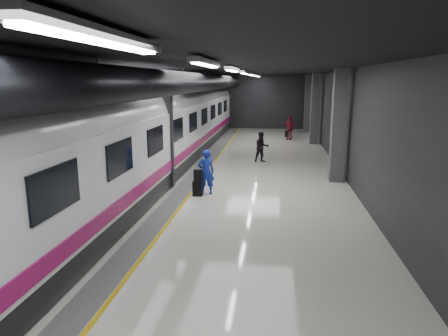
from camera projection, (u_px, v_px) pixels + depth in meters
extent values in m
plane|color=silver|center=(219.00, 190.00, 15.04)|extent=(40.00, 40.00, 0.00)
cube|color=black|center=(219.00, 67.00, 14.07)|extent=(10.00, 40.00, 0.02)
cube|color=#28282B|center=(252.00, 102.00, 33.93)|extent=(10.00, 0.02, 4.50)
cube|color=#28282B|center=(89.00, 128.00, 15.18)|extent=(0.02, 40.00, 4.50)
cube|color=#28282B|center=(360.00, 133.00, 13.93)|extent=(0.02, 40.00, 4.50)
cube|color=slate|center=(184.00, 189.00, 15.20)|extent=(0.65, 39.80, 0.01)
cube|color=yellow|center=(194.00, 189.00, 15.15)|extent=(0.10, 39.80, 0.01)
cylinder|color=black|center=(183.00, 83.00, 14.35)|extent=(0.80, 38.00, 0.80)
cube|color=silver|center=(105.00, 36.00, 3.36)|extent=(0.22, 2.60, 0.10)
cube|color=silver|center=(206.00, 62.00, 8.21)|extent=(0.22, 2.60, 0.10)
cube|color=silver|center=(232.00, 69.00, 13.05)|extent=(0.22, 2.60, 0.10)
cube|color=silver|center=(244.00, 72.00, 17.89)|extent=(0.22, 2.60, 0.10)
cube|color=silver|center=(251.00, 74.00, 22.74)|extent=(0.22, 2.60, 0.10)
cube|color=silver|center=(256.00, 75.00, 27.58)|extent=(0.22, 2.60, 0.10)
cube|color=silver|center=(258.00, 76.00, 31.45)|extent=(0.22, 2.60, 0.10)
cube|color=#515154|center=(339.00, 126.00, 15.92)|extent=(0.55, 0.55, 4.50)
cube|color=#515154|center=(315.00, 109.00, 25.61)|extent=(0.55, 0.55, 4.50)
cube|color=#515154|center=(308.00, 104.00, 31.42)|extent=(0.55, 0.55, 4.50)
cube|color=black|center=(136.00, 178.00, 15.37)|extent=(2.80, 38.00, 0.60)
cube|color=white|center=(134.00, 142.00, 15.07)|extent=(2.90, 38.00, 2.20)
cylinder|color=white|center=(133.00, 117.00, 14.86)|extent=(2.80, 38.00, 2.80)
cube|color=#910D52|center=(172.00, 164.00, 15.06)|extent=(0.04, 38.00, 0.35)
cube|color=black|center=(133.00, 136.00, 15.01)|extent=(3.05, 0.25, 3.80)
cube|color=black|center=(56.00, 189.00, 7.05)|extent=(0.05, 1.60, 0.85)
cube|color=black|center=(120.00, 158.00, 9.96)|extent=(0.05, 1.60, 0.85)
cube|color=black|center=(155.00, 140.00, 12.86)|extent=(0.05, 1.60, 0.85)
cube|color=black|center=(178.00, 129.00, 15.77)|extent=(0.05, 1.60, 0.85)
cube|color=black|center=(193.00, 122.00, 18.67)|extent=(0.05, 1.60, 0.85)
cube|color=black|center=(204.00, 116.00, 21.58)|extent=(0.05, 1.60, 0.85)
cube|color=black|center=(213.00, 112.00, 24.49)|extent=(0.05, 1.60, 0.85)
cube|color=black|center=(220.00, 109.00, 27.39)|extent=(0.05, 1.60, 0.85)
cube|color=black|center=(225.00, 106.00, 30.30)|extent=(0.05, 1.60, 0.85)
imported|color=#1829B7|center=(206.00, 172.00, 14.30)|extent=(0.70, 0.58, 1.65)
cube|color=black|center=(197.00, 189.00, 14.20)|extent=(0.34, 0.23, 0.55)
cube|color=black|center=(198.00, 175.00, 14.11)|extent=(0.34, 0.24, 0.41)
imported|color=black|center=(262.00, 147.00, 20.02)|extent=(0.90, 0.80, 1.53)
imported|color=maroon|center=(289.00, 128.00, 27.75)|extent=(1.03, 0.86, 1.64)
cube|color=black|center=(287.00, 134.00, 29.17)|extent=(0.31, 0.20, 0.45)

